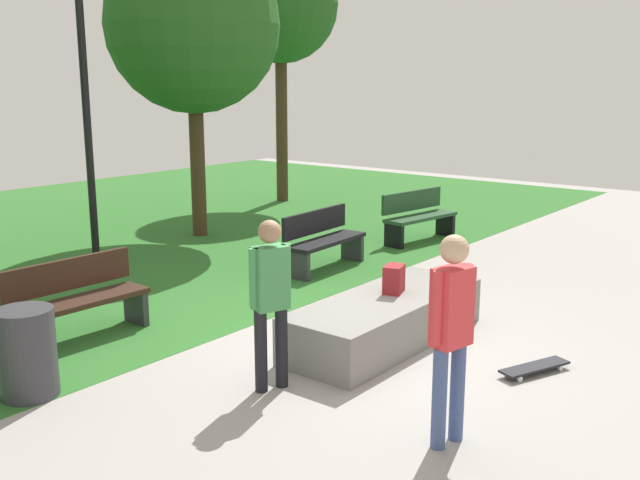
% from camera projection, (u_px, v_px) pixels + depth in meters
% --- Properties ---
extents(ground_plane, '(28.00, 28.00, 0.00)m').
position_uv_depth(ground_plane, '(350.00, 349.00, 8.01)').
color(ground_plane, '#9E9993').
extents(concrete_ledge, '(2.69, 0.98, 0.52)m').
position_uv_depth(concrete_ledge, '(386.00, 319.00, 8.19)').
color(concrete_ledge, gray).
rests_on(concrete_ledge, ground_plane).
extents(backpack_on_ledge, '(0.33, 0.28, 0.32)m').
position_uv_depth(backpack_on_ledge, '(394.00, 279.00, 8.27)').
color(backpack_on_ledge, maroon).
rests_on(backpack_on_ledge, concrete_ledge).
extents(skater_performing_trick, '(0.42, 0.26, 1.74)m').
position_uv_depth(skater_performing_trick, '(451.00, 324.00, 5.72)').
color(skater_performing_trick, '#3F5184').
rests_on(skater_performing_trick, ground_plane).
extents(skater_watching, '(0.41, 0.29, 1.64)m').
position_uv_depth(skater_watching, '(271.00, 293.00, 6.78)').
color(skater_watching, black).
rests_on(skater_watching, ground_plane).
extents(skateboard_by_ledge, '(0.82, 0.49, 0.08)m').
position_uv_depth(skateboard_by_ledge, '(535.00, 367.00, 7.33)').
color(skateboard_by_ledge, black).
rests_on(skateboard_by_ledge, ground_plane).
extents(park_bench_near_path, '(1.61, 0.52, 0.91)m').
position_uv_depth(park_bench_near_path, '(77.00, 298.00, 8.24)').
color(park_bench_near_path, '#331E14').
rests_on(park_bench_near_path, ground_plane).
extents(park_bench_near_lamppost, '(1.62, 0.55, 0.91)m').
position_uv_depth(park_bench_near_lamppost, '(323.00, 239.00, 11.29)').
color(park_bench_near_lamppost, black).
rests_on(park_bench_near_lamppost, ground_plane).
extents(park_bench_by_oak, '(1.65, 0.69, 0.91)m').
position_uv_depth(park_bench_by_oak, '(418.00, 215.00, 13.24)').
color(park_bench_by_oak, '#1E4223').
rests_on(park_bench_by_oak, ground_plane).
extents(tree_young_birch, '(3.14, 3.14, 5.41)m').
position_uv_depth(tree_young_birch, '(193.00, 26.00, 13.02)').
color(tree_young_birch, '#42301E').
rests_on(tree_young_birch, grass_lawn).
extents(tree_leaning_ash, '(2.68, 2.68, 5.92)m').
position_uv_depth(tree_leaning_ash, '(280.00, 6.00, 16.76)').
color(tree_leaning_ash, '#42301E').
rests_on(tree_leaning_ash, grass_lawn).
extents(lamp_post, '(0.28, 0.28, 4.42)m').
position_uv_depth(lamp_post, '(85.00, 94.00, 11.18)').
color(lamp_post, black).
rests_on(lamp_post, ground_plane).
extents(trash_bin, '(0.53, 0.53, 0.84)m').
position_uv_depth(trash_bin, '(27.00, 353.00, 6.74)').
color(trash_bin, '#333338').
rests_on(trash_bin, ground_plane).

